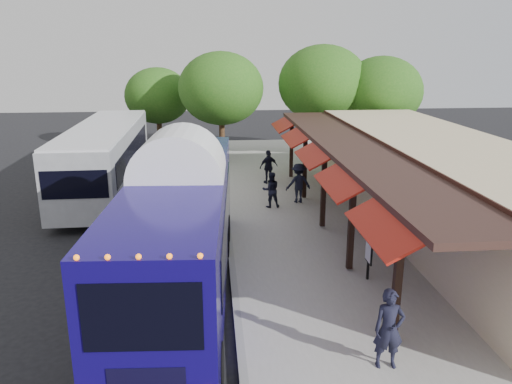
# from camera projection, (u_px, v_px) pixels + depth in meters

# --- Properties ---
(ground) EXTENTS (90.00, 90.00, 0.00)m
(ground) POSITION_uv_depth(u_px,v_px,m) (232.00, 279.00, 15.77)
(ground) COLOR black
(ground) RESTS_ON ground
(sidewalk) EXTENTS (10.00, 40.00, 0.15)m
(sidewalk) POSITION_uv_depth(u_px,v_px,m) (352.00, 228.00, 20.00)
(sidewalk) COLOR #9E9B93
(sidewalk) RESTS_ON ground
(curb) EXTENTS (0.20, 40.00, 0.16)m
(curb) POSITION_uv_depth(u_px,v_px,m) (229.00, 232.00, 19.58)
(curb) COLOR gray
(curb) RESTS_ON ground
(station_shelter) EXTENTS (8.15, 20.00, 3.60)m
(station_shelter) POSITION_uv_depth(u_px,v_px,m) (438.00, 184.00, 19.80)
(station_shelter) COLOR #C9B98C
(station_shelter) RESTS_ON ground
(coach_bus) EXTENTS (3.23, 12.25, 3.88)m
(coach_bus) POSITION_uv_depth(u_px,v_px,m) (182.00, 225.00, 14.49)
(coach_bus) COLOR #130862
(coach_bus) RESTS_ON ground
(city_bus) EXTENTS (2.99, 12.71, 3.40)m
(city_bus) POSITION_uv_depth(u_px,v_px,m) (106.00, 156.00, 24.85)
(city_bus) COLOR gray
(city_bus) RESTS_ON ground
(ped_a) EXTENTS (0.71, 0.49, 1.86)m
(ped_a) POSITION_uv_depth(u_px,v_px,m) (389.00, 329.00, 10.96)
(ped_a) COLOR black
(ped_a) RESTS_ON sidewalk
(ped_b) EXTENTS (0.84, 0.68, 1.61)m
(ped_b) POSITION_uv_depth(u_px,v_px,m) (271.00, 190.00, 22.25)
(ped_b) COLOR black
(ped_b) RESTS_ON sidewalk
(ped_c) EXTENTS (1.12, 0.78, 1.77)m
(ped_c) POSITION_uv_depth(u_px,v_px,m) (269.00, 167.00, 26.22)
(ped_c) COLOR black
(ped_c) RESTS_ON sidewalk
(ped_d) EXTENTS (1.29, 0.89, 1.83)m
(ped_d) POSITION_uv_depth(u_px,v_px,m) (298.00, 183.00, 22.93)
(ped_d) COLOR black
(ped_d) RESTS_ON sidewalk
(sign_board) EXTENTS (0.07, 0.56, 1.23)m
(sign_board) POSITION_uv_depth(u_px,v_px,m) (369.00, 254.00, 15.20)
(sign_board) COLOR black
(sign_board) RESTS_ON sidewalk
(tree_left) EXTENTS (5.39, 5.39, 6.90)m
(tree_left) POSITION_uv_depth(u_px,v_px,m) (221.00, 89.00, 31.41)
(tree_left) COLOR #382314
(tree_left) RESTS_ON ground
(tree_mid) EXTENTS (5.72, 5.72, 7.32)m
(tree_mid) POSITION_uv_depth(u_px,v_px,m) (323.00, 84.00, 31.75)
(tree_mid) COLOR #382314
(tree_mid) RESTS_ON ground
(tree_right) EXTENTS (5.17, 5.17, 6.62)m
(tree_right) POSITION_uv_depth(u_px,v_px,m) (381.00, 92.00, 31.45)
(tree_right) COLOR #382314
(tree_right) RESTS_ON ground
(tree_far) EXTENTS (4.54, 4.54, 5.82)m
(tree_far) POSITION_uv_depth(u_px,v_px,m) (158.00, 96.00, 34.59)
(tree_far) COLOR #382314
(tree_far) RESTS_ON ground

